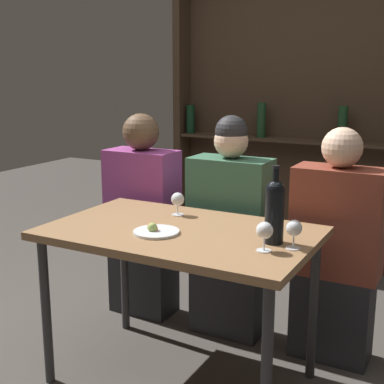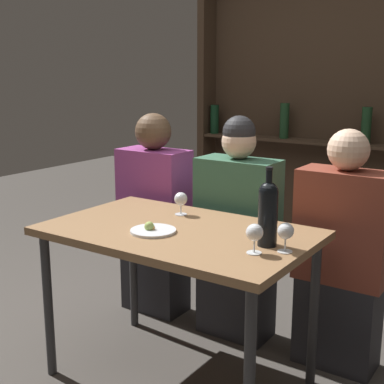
% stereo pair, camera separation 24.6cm
% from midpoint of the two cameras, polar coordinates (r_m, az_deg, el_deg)
% --- Properties ---
extents(ground_plane, '(10.00, 10.00, 0.00)m').
position_cam_midpoint_polar(ground_plane, '(2.72, -3.92, -19.33)').
color(ground_plane, '#47423D').
extents(dining_table, '(1.20, 0.74, 0.75)m').
position_cam_midpoint_polar(dining_table, '(2.43, -4.17, -5.68)').
color(dining_table, olive).
rests_on(dining_table, ground_plane).
extents(wine_rack_wall, '(2.02, 0.21, 2.39)m').
position_cam_midpoint_polar(wine_rack_wall, '(3.98, 10.11, 8.95)').
color(wine_rack_wall, '#38281C').
rests_on(wine_rack_wall, ground_plane).
extents(wine_bottle, '(0.08, 0.08, 0.33)m').
position_cam_midpoint_polar(wine_bottle, '(2.19, 5.64, -1.82)').
color(wine_bottle, black).
rests_on(wine_bottle, dining_table).
extents(wine_glass_0, '(0.07, 0.07, 0.12)m').
position_cam_midpoint_polar(wine_glass_0, '(2.10, 4.43, -4.26)').
color(wine_glass_0, silver).
rests_on(wine_glass_0, dining_table).
extents(wine_glass_1, '(0.07, 0.07, 0.12)m').
position_cam_midpoint_polar(wine_glass_1, '(2.14, 7.61, -3.99)').
color(wine_glass_1, silver).
rests_on(wine_glass_1, dining_table).
extents(wine_glass_2, '(0.07, 0.07, 0.11)m').
position_cam_midpoint_polar(wine_glass_2, '(2.63, -4.22, -0.89)').
color(wine_glass_2, silver).
rests_on(wine_glass_2, dining_table).
extents(food_plate_0, '(0.20, 0.20, 0.05)m').
position_cam_midpoint_polar(food_plate_0, '(2.36, -6.91, -4.19)').
color(food_plate_0, silver).
rests_on(food_plate_0, dining_table).
extents(seated_person_left, '(0.42, 0.22, 1.21)m').
position_cam_midpoint_polar(seated_person_left, '(3.21, -7.48, -3.16)').
color(seated_person_left, '#26262B').
rests_on(seated_person_left, ground_plane).
extents(seated_person_center, '(0.44, 0.22, 1.22)m').
position_cam_midpoint_polar(seated_person_center, '(2.93, 1.63, -4.52)').
color(seated_person_center, '#26262B').
rests_on(seated_person_center, ground_plane).
extents(seated_person_right, '(0.43, 0.22, 1.19)m').
position_cam_midpoint_polar(seated_person_right, '(2.74, 12.59, -6.57)').
color(seated_person_right, '#26262B').
rests_on(seated_person_right, ground_plane).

